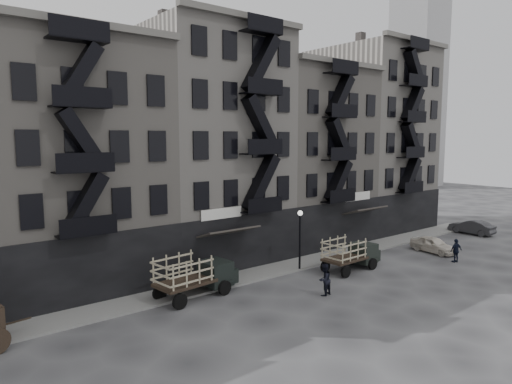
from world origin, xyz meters
TOP-DOWN VIEW (x-y plane):
  - ground at (0.00, 0.00)m, footprint 140.00×140.00m
  - sidewalk at (0.00, 3.75)m, footprint 55.00×2.50m
  - building_midwest at (-10.00, 9.83)m, footprint 10.00×11.35m
  - building_center at (-0.00, 9.82)m, footprint 10.00×11.35m
  - building_mideast at (10.00, 9.83)m, footprint 10.00×11.35m
  - building_east at (20.00, 9.82)m, footprint 10.00×11.35m
  - lamp_post at (3.00, 2.60)m, footprint 0.36×0.36m
  - distant_tower at (60.00, 30.00)m, footprint 8.00×8.00m
  - stake_truck_west at (-5.45, 2.62)m, footprint 5.33×2.60m
  - stake_truck_east at (5.91, 0.45)m, footprint 4.81×2.09m
  - car_east at (15.05, -0.50)m, footprint 1.93×3.96m
  - car_far at (24.53, 1.05)m, footprint 1.48×4.15m
  - pedestrian_mid at (0.66, -1.92)m, footprint 1.02×0.85m
  - policeman at (13.66, -3.12)m, footprint 1.12×0.70m

SIDE VIEW (x-z plane):
  - ground at x=0.00m, z-range 0.00..0.00m
  - sidewalk at x=0.00m, z-range 0.00..0.15m
  - car_east at x=15.05m, z-range 0.00..1.30m
  - car_far at x=24.53m, z-range 0.00..1.36m
  - policeman at x=13.66m, z-range 0.00..1.78m
  - pedestrian_mid at x=0.66m, z-range 0.00..1.91m
  - stake_truck_east at x=5.91m, z-range 0.17..2.55m
  - stake_truck_west at x=-5.45m, z-range 0.18..2.77m
  - lamp_post at x=3.00m, z-range 0.64..4.92m
  - building_midwest at x=-10.00m, z-range -0.60..15.60m
  - building_mideast at x=10.00m, z-range -0.60..15.60m
  - building_center at x=0.00m, z-range -0.60..17.60m
  - building_east at x=20.00m, z-range -0.60..18.60m
  - distant_tower at x=60.00m, z-range 0.76..66.76m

